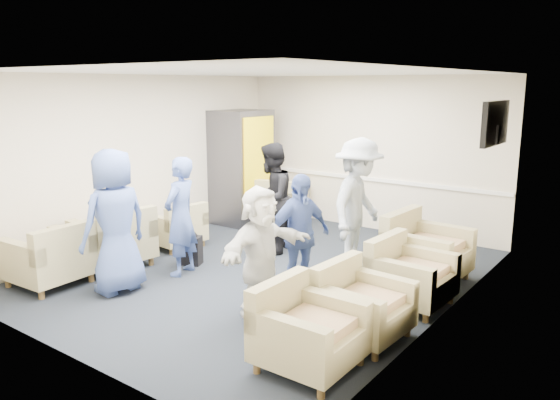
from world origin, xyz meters
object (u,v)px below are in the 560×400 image
Objects in this scene: person_back_left at (271,199)px; person_back_right at (358,206)px; armchair_left_near at (51,259)px; armchair_left_far at (177,229)px; person_mid_left at (181,216)px; armchair_left_mid at (115,242)px; armchair_right_midnear at (359,307)px; person_mid_right at (299,235)px; person_front_left at (115,221)px; person_front_right at (261,251)px; armchair_right_near at (304,333)px; armchair_corner at (277,204)px; vending_machine at (242,167)px; armchair_right_far at (423,252)px; armchair_right_midfar at (407,277)px.

person_back_right is (1.46, 0.04, 0.08)m from person_back_left.
armchair_left_far is at bearing 176.24° from armchair_left_near.
armchair_left_near is 1.72m from person_mid_left.
armchair_left_near is 4.09m from person_back_right.
armchair_left_mid is 1.18m from armchair_left_far.
person_mid_right is (-1.16, 0.60, 0.43)m from armchair_right_midnear.
person_mid_left reaches higher than armchair_left_near.
armchair_right_midnear is at bearing -157.23° from person_back_right.
person_mid_right is (1.88, 1.26, -0.14)m from person_front_left.
armchair_left_near is at bearing 113.60° from person_front_right.
person_front_left is 1.22× the size of person_front_right.
armchair_right_near is 0.77× the size of armchair_corner.
armchair_left_mid is at bearing -85.45° from vending_machine.
person_front_right is at bearing 168.37° from person_back_right.
vending_machine is 1.42× the size of person_front_right.
person_front_left reaches higher than armchair_right_far.
armchair_right_midfar is at bearing 135.97° from armchair_corner.
person_back_right is (3.08, -1.17, -0.12)m from vending_machine.
person_mid_right is (-1.02, -1.40, 0.38)m from armchair_right_far.
armchair_right_midnear is 2.92m from person_mid_left.
person_back_right is at bearing 74.69° from person_back_left.
armchair_right_near is at bearing 25.27° from person_back_left.
armchair_right_far is at bearing -21.57° from person_front_right.
armchair_right_far is 1.05m from person_back_right.
armchair_left_mid is 0.94× the size of armchair_corner.
person_front_right is (-0.18, -1.92, -0.19)m from person_back_right.
person_mid_right is (1.31, -1.16, -0.09)m from person_back_left.
person_mid_right reaches higher than armchair_right_far.
armchair_right_midnear is 0.53× the size of person_mid_left.
person_back_right reaches higher than armchair_right_far.
person_mid_left is at bearing 67.92° from armchair_right_near.
armchair_left_far is 4.21m from armchair_right_near.
person_mid_left is (1.02, 1.31, 0.45)m from armchair_left_near.
person_front_right is (-1.18, -0.12, 0.41)m from armchair_right_midnear.
armchair_right_near is 2.99m from person_front_left.
person_back_right is (2.84, 0.71, 0.62)m from armchair_left_far.
armchair_left_mid is at bearing 117.26° from person_back_right.
armchair_left_far is 2.21m from armchair_corner.
armchair_corner is at bearing -169.27° from person_front_left.
armchair_corner is 3.98m from person_front_left.
person_front_left is (0.44, -3.92, 0.53)m from armchair_corner.
person_mid_left is 1.74m from person_mid_right.
armchair_right_midfar is 1.78m from person_front_right.
armchair_right_midfar is at bearing -166.02° from armchair_right_far.
armchair_left_far is (0.03, 2.13, -0.05)m from armchair_left_near.
person_front_right is (1.68, -0.39, -0.07)m from person_mid_left.
armchair_right_near is at bearing -167.60° from person_back_right.
vending_machine reaches higher than person_back_right.
armchair_left_far is 0.45× the size of person_back_right.
armchair_left_mid is at bearing 109.61° from armchair_right_midfar.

